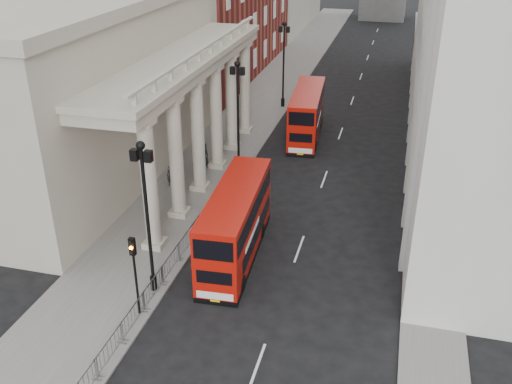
% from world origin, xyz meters
% --- Properties ---
extents(ground, '(260.00, 260.00, 0.00)m').
position_xyz_m(ground, '(0.00, 0.00, 0.00)').
color(ground, black).
rests_on(ground, ground).
extents(sidewalk_west, '(6.00, 140.00, 0.12)m').
position_xyz_m(sidewalk_west, '(-3.00, 30.00, 0.06)').
color(sidewalk_west, slate).
rests_on(sidewalk_west, ground).
extents(sidewalk_east, '(3.00, 140.00, 0.12)m').
position_xyz_m(sidewalk_east, '(13.50, 30.00, 0.06)').
color(sidewalk_east, slate).
rests_on(sidewalk_east, ground).
extents(kerb, '(0.20, 140.00, 0.14)m').
position_xyz_m(kerb, '(-0.05, 30.00, 0.07)').
color(kerb, slate).
rests_on(kerb, ground).
extents(portico_building, '(9.00, 28.00, 12.00)m').
position_xyz_m(portico_building, '(-10.50, 18.00, 6.00)').
color(portico_building, '#A79F8C').
rests_on(portico_building, ground).
extents(lamp_post_south, '(1.05, 0.44, 8.32)m').
position_xyz_m(lamp_post_south, '(-0.60, 4.00, 4.91)').
color(lamp_post_south, black).
rests_on(lamp_post_south, sidewalk_west).
extents(lamp_post_mid, '(1.05, 0.44, 8.32)m').
position_xyz_m(lamp_post_mid, '(-0.60, 20.00, 4.91)').
color(lamp_post_mid, black).
rests_on(lamp_post_mid, sidewalk_west).
extents(lamp_post_north, '(1.05, 0.44, 8.32)m').
position_xyz_m(lamp_post_north, '(-0.60, 36.00, 4.91)').
color(lamp_post_north, black).
rests_on(lamp_post_north, sidewalk_west).
extents(traffic_light, '(0.28, 0.33, 4.30)m').
position_xyz_m(traffic_light, '(-0.50, 1.98, 3.11)').
color(traffic_light, black).
rests_on(traffic_light, sidewalk_west).
extents(crowd_barriers, '(0.50, 18.75, 1.10)m').
position_xyz_m(crowd_barriers, '(-0.35, 2.23, 0.67)').
color(crowd_barriers, gray).
rests_on(crowd_barriers, sidewalk_west).
extents(bus_near, '(2.88, 9.74, 4.15)m').
position_xyz_m(bus_near, '(2.59, 8.42, 2.17)').
color(bus_near, '#B81208').
rests_on(bus_near, ground).
extents(bus_far, '(3.06, 9.79, 4.16)m').
position_xyz_m(bus_far, '(3.14, 28.40, 2.18)').
color(bus_far, '#B41108').
rests_on(bus_far, ground).
extents(pedestrian_a, '(0.62, 0.47, 1.55)m').
position_xyz_m(pedestrian_a, '(-4.48, 15.90, 0.89)').
color(pedestrian_a, '#222227').
rests_on(pedestrian_a, sidewalk_west).
extents(pedestrian_b, '(0.91, 0.78, 1.64)m').
position_xyz_m(pedestrian_b, '(-3.22, 18.06, 0.94)').
color(pedestrian_b, '#2A2422').
rests_on(pedestrian_b, sidewalk_west).
extents(pedestrian_c, '(1.02, 0.82, 1.82)m').
position_xyz_m(pedestrian_c, '(-3.38, 19.96, 1.03)').
color(pedestrian_c, black).
rests_on(pedestrian_c, sidewalk_west).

